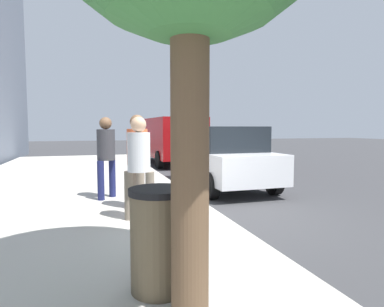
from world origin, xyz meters
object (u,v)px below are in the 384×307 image
object	(u,v)px
parking_meter	(179,155)
pedestrian_at_meter	(137,153)
trash_bin	(159,239)
parked_van_far	(170,138)
parked_sedan_near	(222,157)
pedestrian_bystander	(139,160)
parking_officer	(106,150)

from	to	relation	value
parking_meter	pedestrian_at_meter	world-z (taller)	pedestrian_at_meter
parking_meter	trash_bin	size ratio (longest dim) A/B	1.40
pedestrian_at_meter	parked_van_far	bearing A→B (deg)	64.93
parked_sedan_near	pedestrian_at_meter	bearing A→B (deg)	130.97
pedestrian_bystander	trash_bin	xyz separation A→B (m)	(-2.50, 0.16, -0.54)
pedestrian_bystander	parked_van_far	world-z (taller)	parked_van_far
pedestrian_bystander	parking_officer	world-z (taller)	parking_officer
parked_sedan_near	trash_bin	size ratio (longest dim) A/B	4.38
pedestrian_at_meter	pedestrian_bystander	size ratio (longest dim) A/B	1.04
pedestrian_at_meter	parking_officer	size ratio (longest dim) A/B	1.01
pedestrian_bystander	trash_bin	distance (m)	2.56
parked_van_far	trash_bin	bearing A→B (deg)	166.20
parking_meter	trash_bin	distance (m)	3.72
pedestrian_at_meter	parked_sedan_near	world-z (taller)	pedestrian_at_meter
pedestrian_bystander	pedestrian_at_meter	bearing A→B (deg)	22.71
pedestrian_at_meter	parking_officer	world-z (taller)	pedestrian_at_meter
pedestrian_bystander	parked_van_far	distance (m)	10.20
parking_meter	parked_sedan_near	world-z (taller)	parked_sedan_near
pedestrian_bystander	trash_bin	size ratio (longest dim) A/B	1.76
parked_sedan_near	trash_bin	xyz separation A→B (m)	(-5.73, 3.02, -0.24)
parking_meter	trash_bin	world-z (taller)	parking_meter
pedestrian_at_meter	pedestrian_bystander	bearing A→B (deg)	-103.88
parked_van_far	trash_bin	world-z (taller)	parked_van_far
parked_sedan_near	parked_van_far	size ratio (longest dim) A/B	0.84
parked_sedan_near	parking_meter	bearing A→B (deg)	139.85
parked_sedan_near	trash_bin	bearing A→B (deg)	152.24
parked_van_far	parking_officer	bearing A→B (deg)	157.01
pedestrian_bystander	parked_sedan_near	size ratio (longest dim) A/B	0.40
parking_meter	pedestrian_bystander	bearing A→B (deg)	135.68
parked_sedan_near	parked_van_far	world-z (taller)	parked_van_far
pedestrian_bystander	parking_officer	distance (m)	2.03
parking_meter	parked_sedan_near	bearing A→B (deg)	-40.15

